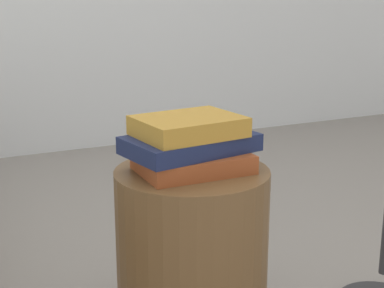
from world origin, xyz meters
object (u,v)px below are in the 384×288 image
(book_navy, at_px, (191,144))
(book_ochre, at_px, (188,126))
(book_rust, at_px, (191,163))

(book_navy, distance_m, book_ochre, 0.04)
(book_ochre, bearing_deg, book_navy, 0.84)
(book_rust, xyz_separation_m, book_ochre, (-0.00, 0.01, 0.08))
(book_navy, bearing_deg, book_rust, -126.90)
(book_navy, relative_size, book_ochre, 1.28)
(book_rust, xyz_separation_m, book_navy, (0.01, 0.01, 0.04))
(book_rust, height_order, book_ochre, book_ochre)
(book_rust, bearing_deg, book_navy, 63.35)
(book_ochre, bearing_deg, book_rust, -94.49)
(book_rust, height_order, book_navy, book_navy)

